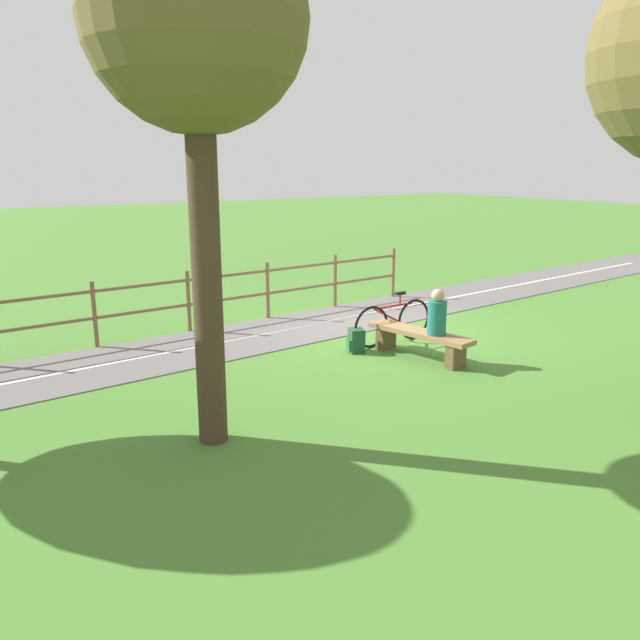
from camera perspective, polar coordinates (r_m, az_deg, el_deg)
ground_plane at (r=12.26m, az=5.56°, el=-0.99°), size 80.00×80.00×0.00m
paved_path at (r=11.09m, az=-13.68°, el=-2.91°), size 5.23×36.05×0.02m
path_centre_line at (r=11.09m, az=-13.68°, el=-2.87°), size 2.89×31.89×0.00m
bench at (r=10.61m, az=8.91°, el=-1.66°), size 1.96×0.75×0.46m
person_seated at (r=10.30m, az=10.45°, el=0.49°), size 0.35×0.35×0.75m
bicycle at (r=11.38m, az=6.58°, el=-0.17°), size 0.09×1.73×0.92m
backpack at (r=10.84m, az=3.26°, el=-1.86°), size 0.34×0.34×0.41m
fence_roadside at (r=12.27m, az=-11.74°, el=2.11°), size 0.85×10.69×1.18m
tree_by_path at (r=7.11m, az=-11.09°, el=24.43°), size 2.30×2.30×5.71m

